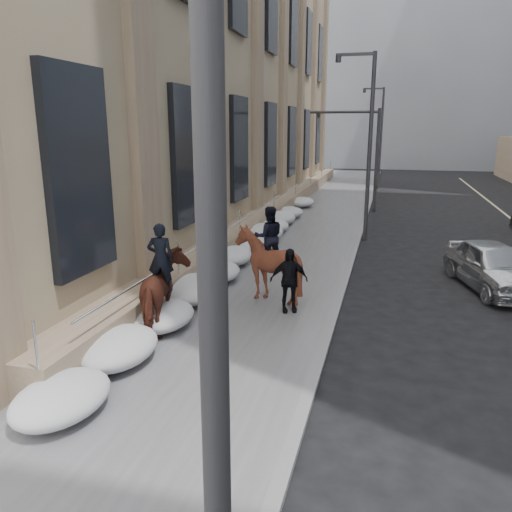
{
  "coord_description": "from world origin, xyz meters",
  "views": [
    {
      "loc": [
        3.85,
        -8.59,
        4.96
      ],
      "look_at": [
        0.6,
        3.54,
        1.7
      ],
      "focal_mm": 35.0,
      "sensor_mm": 36.0,
      "label": 1
    }
  ],
  "objects": [
    {
      "name": "bg_building_mid",
      "position": [
        4.0,
        60.0,
        14.0
      ],
      "size": [
        30.0,
        12.0,
        28.0
      ],
      "primitive_type": "cube",
      "color": "slate",
      "rests_on": "ground"
    },
    {
      "name": "limestone_building",
      "position": [
        -5.26,
        19.96,
        8.9
      ],
      "size": [
        6.1,
        44.0,
        18.0
      ],
      "color": "#90795E",
      "rests_on": "ground"
    },
    {
      "name": "curb",
      "position": [
        2.62,
        10.0,
        0.06
      ],
      "size": [
        0.24,
        80.0,
        0.12
      ],
      "primitive_type": "cube",
      "color": "slate",
      "rests_on": "ground"
    },
    {
      "name": "sidewalk",
      "position": [
        0.0,
        10.0,
        0.06
      ],
      "size": [
        5.0,
        80.0,
        0.12
      ],
      "primitive_type": "cube",
      "color": "#555558",
      "rests_on": "ground"
    },
    {
      "name": "traffic_signal",
      "position": [
        2.07,
        22.0,
        4.0
      ],
      "size": [
        4.1,
        0.22,
        6.0
      ],
      "color": "#2D2D30",
      "rests_on": "ground"
    },
    {
      "name": "snow_bank",
      "position": [
        -1.42,
        8.11,
        0.47
      ],
      "size": [
        1.7,
        18.1,
        0.76
      ],
      "color": "silver",
      "rests_on": "sidewalk"
    },
    {
      "name": "streetlight_near",
      "position": [
        2.74,
        -6.0,
        4.58
      ],
      "size": [
        1.71,
        0.24,
        8.0
      ],
      "color": "#2D2D30",
      "rests_on": "ground"
    },
    {
      "name": "mounted_horse_left",
      "position": [
        -1.25,
        1.93,
        1.14
      ],
      "size": [
        1.57,
        2.43,
        2.61
      ],
      "rotation": [
        0.0,
        0.0,
        3.41
      ],
      "color": "#441F14",
      "rests_on": "sidewalk"
    },
    {
      "name": "mounted_horse_right",
      "position": [
        0.65,
        4.64,
        1.27
      ],
      "size": [
        2.28,
        2.4,
        2.71
      ],
      "rotation": [
        0.0,
        0.0,
        3.52
      ],
      "color": "#4A2215",
      "rests_on": "sidewalk"
    },
    {
      "name": "ground",
      "position": [
        0.0,
        0.0,
        0.0
      ],
      "size": [
        140.0,
        140.0,
        0.0
      ],
      "primitive_type": "plane",
      "color": "black",
      "rests_on": "ground"
    },
    {
      "name": "car_silver",
      "position": [
        7.13,
        7.82,
        0.75
      ],
      "size": [
        2.87,
        4.74,
        1.51
      ],
      "primitive_type": "imported",
      "rotation": [
        0.0,
        0.0,
        0.26
      ],
      "color": "#AEB2B6",
      "rests_on": "ground"
    },
    {
      "name": "bg_building_far",
      "position": [
        -6.0,
        72.0,
        10.0
      ],
      "size": [
        24.0,
        12.0,
        20.0
      ],
      "primitive_type": "cube",
      "color": "gray",
      "rests_on": "ground"
    },
    {
      "name": "streetlight_mid",
      "position": [
        2.74,
        14.0,
        4.58
      ],
      "size": [
        1.71,
        0.24,
        8.0
      ],
      "color": "#2D2D30",
      "rests_on": "ground"
    },
    {
      "name": "pedestrian",
      "position": [
        1.41,
        3.92,
        0.99
      ],
      "size": [
        1.11,
        0.78,
        1.75
      ],
      "primitive_type": "imported",
      "rotation": [
        0.0,
        0.0,
        0.38
      ],
      "color": "black",
      "rests_on": "sidewalk"
    },
    {
      "name": "streetlight_far",
      "position": [
        2.74,
        34.0,
        4.58
      ],
      "size": [
        1.71,
        0.24,
        8.0
      ],
      "color": "#2D2D30",
      "rests_on": "ground"
    }
  ]
}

